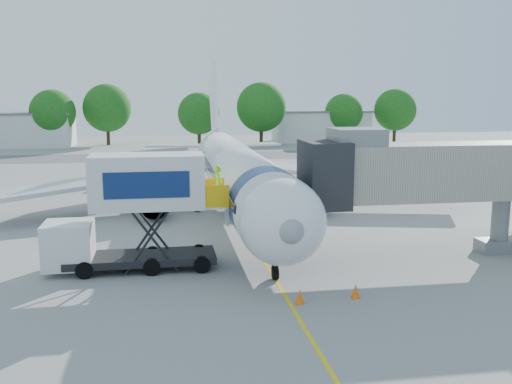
{
  "coord_description": "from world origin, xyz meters",
  "views": [
    {
      "loc": [
        -4.79,
        -33.72,
        8.31
      ],
      "look_at": [
        -0.12,
        -4.81,
        3.2
      ],
      "focal_mm": 40.0,
      "sensor_mm": 36.0,
      "label": 1
    }
  ],
  "objects": [
    {
      "name": "ground",
      "position": [
        0.0,
        0.0,
        0.0
      ],
      "size": [
        160.0,
        160.0,
        0.0
      ],
      "primitive_type": "plane",
      "color": "gray",
      "rests_on": "ground"
    },
    {
      "name": "guidance_line",
      "position": [
        0.0,
        0.0,
        0.01
      ],
      "size": [
        0.15,
        70.0,
        0.01
      ],
      "primitive_type": "cube",
      "color": "yellow",
      "rests_on": "ground"
    },
    {
      "name": "taxiway_strip",
      "position": [
        0.0,
        42.0,
        0.0
      ],
      "size": [
        120.0,
        10.0,
        0.01
      ],
      "primitive_type": "cube",
      "color": "#59595B",
      "rests_on": "ground"
    },
    {
      "name": "aircraft",
      "position": [
        0.0,
        4.12,
        2.95
      ],
      "size": [
        34.17,
        37.73,
        11.35
      ],
      "color": "white",
      "rests_on": "ground"
    },
    {
      "name": "jet_bridge",
      "position": [
        7.99,
        -7.0,
        4.34
      ],
      "size": [
        13.9,
        3.2,
        6.6
      ],
      "color": "#AAA491",
      "rests_on": "ground"
    },
    {
      "name": "catering_hiloader",
      "position": [
        -6.26,
        -7.0,
        2.76
      ],
      "size": [
        8.5,
        2.44,
        5.5
      ],
      "color": "black",
      "rests_on": "ground"
    },
    {
      "name": "ground_tug",
      "position": [
        3.11,
        -17.28,
        0.69
      ],
      "size": [
        3.64,
        2.7,
        1.31
      ],
      "rotation": [
        0.0,
        0.0,
        -0.35
      ],
      "color": "silver",
      "rests_on": "ground"
    },
    {
      "name": "safety_cone_a",
      "position": [
        2.8,
        -12.36,
        0.29
      ],
      "size": [
        0.37,
        0.37,
        0.6
      ],
      "color": "#FF610D",
      "rests_on": "ground"
    },
    {
      "name": "safety_cone_b",
      "position": [
        0.39,
        -12.61,
        0.29
      ],
      "size": [
        0.38,
        0.38,
        0.61
      ],
      "color": "#FF610D",
      "rests_on": "ground"
    },
    {
      "name": "outbuilding_left",
      "position": [
        -28.0,
        60.0,
        2.66
      ],
      "size": [
        18.4,
        8.4,
        5.3
      ],
      "color": "silver",
      "rests_on": "ground"
    },
    {
      "name": "outbuilding_right",
      "position": [
        22.0,
        62.0,
        2.66
      ],
      "size": [
        16.4,
        7.4,
        5.3
      ],
      "color": "silver",
      "rests_on": "ground"
    },
    {
      "name": "tree_b",
      "position": [
        -21.52,
        58.23,
        5.36
      ],
      "size": [
        6.93,
        6.93,
        8.83
      ],
      "color": "#382314",
      "rests_on": "ground"
    },
    {
      "name": "tree_c",
      "position": [
        -13.62,
        60.66,
        5.9
      ],
      "size": [
        7.62,
        7.62,
        9.72
      ],
      "color": "#382314",
      "rests_on": "ground"
    },
    {
      "name": "tree_d",
      "position": [
        0.73,
        56.59,
        5.09
      ],
      "size": [
        6.58,
        6.58,
        8.39
      ],
      "color": "#382314",
      "rests_on": "ground"
    },
    {
      "name": "tree_e",
      "position": [
        10.55,
        55.95,
        6.06
      ],
      "size": [
        7.83,
        7.83,
        9.98
      ],
      "color": "#382314",
      "rests_on": "ground"
    },
    {
      "name": "tree_f",
      "position": [
        25.41,
        59.82,
        4.97
      ],
      "size": [
        6.43,
        6.43,
        8.19
      ],
      "color": "#382314",
      "rests_on": "ground"
    },
    {
      "name": "tree_g",
      "position": [
        33.91,
        58.33,
        5.47
      ],
      "size": [
        7.07,
        7.07,
        9.01
      ],
      "color": "#382314",
      "rests_on": "ground"
    }
  ]
}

